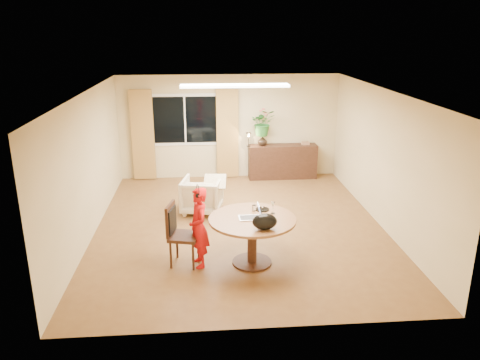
# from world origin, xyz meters

# --- Properties ---
(floor) EXTENTS (6.50, 6.50, 0.00)m
(floor) POSITION_xyz_m (0.00, 0.00, 0.00)
(floor) COLOR brown
(floor) RESTS_ON ground
(ceiling) EXTENTS (6.50, 6.50, 0.00)m
(ceiling) POSITION_xyz_m (0.00, 0.00, 2.60)
(ceiling) COLOR white
(ceiling) RESTS_ON wall_back
(wall_back) EXTENTS (5.50, 0.00, 5.50)m
(wall_back) POSITION_xyz_m (0.00, 3.25, 1.30)
(wall_back) COLOR tan
(wall_back) RESTS_ON floor
(wall_left) EXTENTS (0.00, 6.50, 6.50)m
(wall_left) POSITION_xyz_m (-2.75, 0.00, 1.30)
(wall_left) COLOR tan
(wall_left) RESTS_ON floor
(wall_right) EXTENTS (0.00, 6.50, 6.50)m
(wall_right) POSITION_xyz_m (2.75, 0.00, 1.30)
(wall_right) COLOR tan
(wall_right) RESTS_ON floor
(window) EXTENTS (1.70, 0.03, 1.30)m
(window) POSITION_xyz_m (-1.10, 3.23, 1.50)
(window) COLOR white
(window) RESTS_ON wall_back
(curtain_left) EXTENTS (0.55, 0.08, 2.25)m
(curtain_left) POSITION_xyz_m (-2.15, 3.15, 1.15)
(curtain_left) COLOR olive
(curtain_left) RESTS_ON wall_back
(curtain_right) EXTENTS (0.55, 0.08, 2.25)m
(curtain_right) POSITION_xyz_m (-0.05, 3.15, 1.15)
(curtain_right) COLOR olive
(curtain_right) RESTS_ON wall_back
(ceiling_panel) EXTENTS (2.20, 0.35, 0.05)m
(ceiling_panel) POSITION_xyz_m (0.00, 1.20, 2.57)
(ceiling_panel) COLOR white
(ceiling_panel) RESTS_ON ceiling
(dining_table) EXTENTS (1.40, 1.40, 0.80)m
(dining_table) POSITION_xyz_m (0.08, -1.50, 0.63)
(dining_table) COLOR brown
(dining_table) RESTS_ON floor
(dining_chair) EXTENTS (0.59, 0.55, 1.04)m
(dining_chair) POSITION_xyz_m (-1.01, -1.43, 0.52)
(dining_chair) COLOR black
(dining_chair) RESTS_ON floor
(child) EXTENTS (0.54, 0.42, 1.32)m
(child) POSITION_xyz_m (-0.77, -1.48, 0.66)
(child) COLOR #B7200E
(child) RESTS_ON floor
(laptop) EXTENTS (0.38, 0.26, 0.24)m
(laptop) POSITION_xyz_m (0.04, -1.50, 0.92)
(laptop) COLOR #B7B7BC
(laptop) RESTS_ON dining_table
(tumbler) EXTENTS (0.08, 0.08, 0.10)m
(tumbler) POSITION_xyz_m (0.15, -1.19, 0.85)
(tumbler) COLOR white
(tumbler) RESTS_ON dining_table
(wine_glass) EXTENTS (0.09, 0.09, 0.21)m
(wine_glass) POSITION_xyz_m (0.44, -1.33, 0.90)
(wine_glass) COLOR white
(wine_glass) RESTS_ON dining_table
(pot_lid) EXTENTS (0.25, 0.25, 0.04)m
(pot_lid) POSITION_xyz_m (0.29, -1.16, 0.82)
(pot_lid) COLOR white
(pot_lid) RESTS_ON dining_table
(handbag) EXTENTS (0.42, 0.31, 0.25)m
(handbag) POSITION_xyz_m (0.22, -1.95, 0.92)
(handbag) COLOR black
(handbag) RESTS_ON dining_table
(armchair) EXTENTS (0.93, 0.95, 0.73)m
(armchair) POSITION_xyz_m (-0.72, 0.83, 0.37)
(armchair) COLOR beige
(armchair) RESTS_ON floor
(throw) EXTENTS (0.50, 0.59, 0.03)m
(throw) POSITION_xyz_m (-0.44, 0.79, 0.75)
(throw) COLOR beige
(throw) RESTS_ON armchair
(sideboard) EXTENTS (1.72, 0.42, 0.86)m
(sideboard) POSITION_xyz_m (1.34, 3.01, 0.43)
(sideboard) COLOR black
(sideboard) RESTS_ON floor
(vase) EXTENTS (0.30, 0.30, 0.25)m
(vase) POSITION_xyz_m (0.82, 3.01, 0.99)
(vase) COLOR black
(vase) RESTS_ON sideboard
(bouquet) EXTENTS (0.60, 0.53, 0.66)m
(bouquet) POSITION_xyz_m (0.82, 3.01, 1.44)
(bouquet) COLOR #325D23
(bouquet) RESTS_ON vase
(book_stack) EXTENTS (0.22, 0.19, 0.08)m
(book_stack) POSITION_xyz_m (1.92, 3.01, 0.90)
(book_stack) COLOR #8E6048
(book_stack) RESTS_ON sideboard
(desk_lamp) EXTENTS (0.15, 0.15, 0.36)m
(desk_lamp) POSITION_xyz_m (0.46, 2.96, 1.04)
(desk_lamp) COLOR black
(desk_lamp) RESTS_ON sideboard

